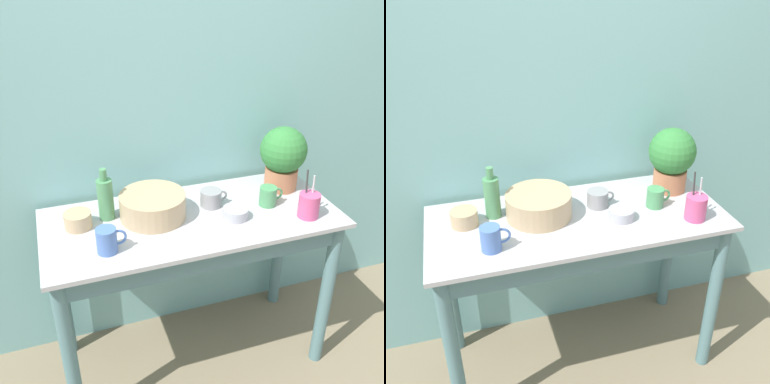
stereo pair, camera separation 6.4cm
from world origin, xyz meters
TOP-DOWN VIEW (x-y plane):
  - wall_back at (0.00, 0.61)m, footprint 6.00×0.05m
  - counter_table at (0.00, 0.26)m, footprint 1.28×0.56m
  - potted_plant at (0.49, 0.40)m, footprint 0.22×0.22m
  - bowl_wash_large at (-0.16, 0.33)m, footprint 0.28×0.28m
  - bottle_tall at (-0.35, 0.39)m, footprint 0.07×0.07m
  - mug_grey at (0.11, 0.34)m, footprint 0.13×0.09m
  - mug_blue at (-0.38, 0.14)m, footprint 0.12×0.08m
  - mug_green at (0.36, 0.26)m, footprint 0.11×0.08m
  - bowl_small_steel at (0.17, 0.21)m, footprint 0.11×0.11m
  - bowl_small_tan at (-0.47, 0.35)m, footprint 0.11×0.11m
  - utensil_cup at (0.47, 0.12)m, footprint 0.09×0.09m

SIDE VIEW (x-z plane):
  - counter_table at x=0.00m, z-range 0.23..1.06m
  - bowl_small_steel at x=0.17m, z-range 0.83..0.88m
  - bowl_small_tan at x=-0.47m, z-range 0.83..0.90m
  - mug_grey at x=0.11m, z-range 0.83..0.91m
  - mug_green at x=0.36m, z-range 0.83..0.92m
  - mug_blue at x=-0.38m, z-range 0.83..0.93m
  - bowl_wash_large at x=-0.16m, z-range 0.83..0.94m
  - utensil_cup at x=0.47m, z-range 0.78..0.99m
  - bottle_tall at x=-0.35m, z-range 0.81..1.04m
  - potted_plant at x=0.49m, z-range 0.85..1.15m
  - wall_back at x=0.00m, z-range 0.00..2.40m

